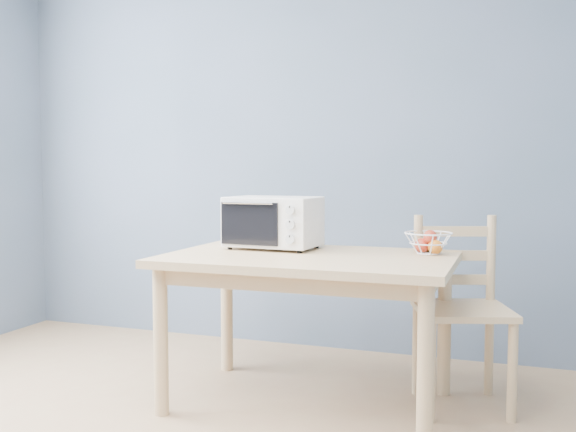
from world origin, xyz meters
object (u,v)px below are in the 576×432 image
(dining_table, at_px, (309,275))
(dining_chair, at_px, (460,313))
(toaster_oven, at_px, (270,221))
(fruit_basket, at_px, (429,242))

(dining_table, bearing_deg, dining_chair, 19.55)
(toaster_oven, xyz_separation_m, dining_chair, (0.99, 0.07, -0.43))
(toaster_oven, relative_size, dining_chair, 0.52)
(fruit_basket, bearing_deg, dining_table, -157.70)
(dining_table, xyz_separation_m, toaster_oven, (-0.28, 0.18, 0.25))
(toaster_oven, height_order, fruit_basket, toaster_oven)
(toaster_oven, bearing_deg, dining_chair, 7.40)
(dining_chair, bearing_deg, toaster_oven, 165.74)
(dining_table, relative_size, toaster_oven, 2.86)
(dining_table, distance_m, toaster_oven, 0.41)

